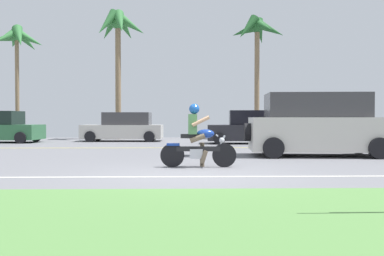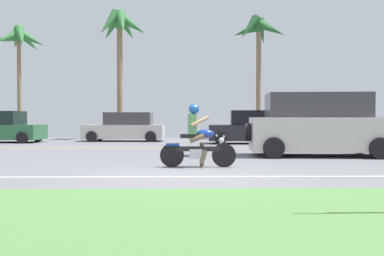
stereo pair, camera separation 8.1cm
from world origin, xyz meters
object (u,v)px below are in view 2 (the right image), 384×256
object	(u,v)px
motorcyclist	(197,140)
parked_car_0	(2,128)
suv_nearby	(318,126)
palm_tree_2	(19,43)
parked_car_1	(126,128)
parked_car_2	(251,128)
palm_tree_1	(120,33)
palm_tree_0	(259,36)

from	to	relation	value
motorcyclist	parked_car_0	size ratio (longest dim) A/B	0.47
suv_nearby	palm_tree_2	xyz separation A→B (m)	(-13.75, 11.08, 4.56)
suv_nearby	parked_car_1	xyz separation A→B (m)	(-7.40, 9.17, -0.26)
parked_car_2	palm_tree_1	size ratio (longest dim) A/B	0.53
motorcyclist	parked_car_1	world-z (taller)	motorcyclist
parked_car_0	parked_car_1	bearing A→B (deg)	9.91
palm_tree_0	palm_tree_1	distance (m)	8.11
palm_tree_2	parked_car_2	bearing A→B (deg)	-18.63
suv_nearby	palm_tree_0	xyz separation A→B (m)	(0.11, 11.54, 5.06)
parked_car_2	palm_tree_1	xyz separation A→B (m)	(-6.91, 4.54, 5.41)
parked_car_2	palm_tree_2	world-z (taller)	palm_tree_2
palm_tree_0	palm_tree_1	bearing A→B (deg)	-178.68
palm_tree_1	parked_car_0	bearing A→B (deg)	-149.39
suv_nearby	parked_car_0	world-z (taller)	suv_nearby
parked_car_0	palm_tree_1	world-z (taller)	palm_tree_1
parked_car_0	parked_car_2	bearing A→B (deg)	-5.96
parked_car_1	parked_car_0	bearing A→B (deg)	-170.09
parked_car_1	palm_tree_0	world-z (taller)	palm_tree_0
parked_car_0	palm_tree_0	xyz separation A→B (m)	(13.59, 3.43, 5.30)
parked_car_1	palm_tree_1	bearing A→B (deg)	105.20
parked_car_1	palm_tree_1	size ratio (longest dim) A/B	0.57
suv_nearby	parked_car_0	bearing A→B (deg)	148.98
palm_tree_0	parked_car_1	bearing A→B (deg)	-162.49
suv_nearby	parked_car_2	bearing A→B (deg)	99.01
parked_car_1	parked_car_2	world-z (taller)	parked_car_2
motorcyclist	palm_tree_1	size ratio (longest dim) A/B	0.25
motorcyclist	suv_nearby	world-z (taller)	suv_nearby
motorcyclist	parked_car_2	bearing A→B (deg)	73.78
motorcyclist	palm_tree_1	xyz separation A→B (m)	(-4.05, 14.39, 5.49)
parked_car_0	palm_tree_1	bearing A→B (deg)	30.61
palm_tree_1	palm_tree_2	size ratio (longest dim) A/B	1.15
motorcyclist	parked_car_1	size ratio (longest dim) A/B	0.44
palm_tree_2	palm_tree_1	bearing A→B (deg)	2.69
parked_car_0	motorcyclist	bearing A→B (deg)	-49.45
suv_nearby	palm_tree_1	size ratio (longest dim) A/B	0.62
parked_car_0	parked_car_2	distance (m)	12.47
parked_car_0	parked_car_1	distance (m)	6.17
motorcyclist	palm_tree_2	size ratio (longest dim) A/B	0.29
palm_tree_0	palm_tree_2	size ratio (longest dim) A/B	1.12
motorcyclist	parked_car_1	xyz separation A→B (m)	(-3.45, 12.20, 0.05)
parked_car_0	palm_tree_0	world-z (taller)	palm_tree_0
palm_tree_2	parked_car_0	bearing A→B (deg)	-84.89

